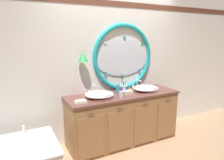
{
  "coord_description": "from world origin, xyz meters",
  "views": [
    {
      "loc": [
        -1.67,
        -2.62,
        1.79
      ],
      "look_at": [
        -0.19,
        0.25,
        1.11
      ],
      "focal_mm": 33.09,
      "sensor_mm": 36.0,
      "label": 1
    }
  ],
  "objects_px": {
    "sink_basin_left": "(99,94)",
    "toothbrush_holder_left": "(121,94)",
    "soap_dispenser": "(118,89)",
    "folded_hand_towel": "(81,102)",
    "toiletry_basket": "(128,92)",
    "sink_basin_right": "(146,88)",
    "toothbrush_holder_right": "(125,88)"
  },
  "relations": [
    {
      "from": "sink_basin_right",
      "to": "toiletry_basket",
      "type": "relative_size",
      "value": 2.93
    },
    {
      "from": "sink_basin_left",
      "to": "soap_dispenser",
      "type": "distance_m",
      "value": 0.4
    },
    {
      "from": "toothbrush_holder_left",
      "to": "toiletry_basket",
      "type": "height_order",
      "value": "toothbrush_holder_left"
    },
    {
      "from": "folded_hand_towel",
      "to": "toiletry_basket",
      "type": "height_order",
      "value": "toiletry_basket"
    },
    {
      "from": "sink_basin_left",
      "to": "soap_dispenser",
      "type": "height_order",
      "value": "soap_dispenser"
    },
    {
      "from": "sink_basin_left",
      "to": "toiletry_basket",
      "type": "height_order",
      "value": "toiletry_basket"
    },
    {
      "from": "sink_basin_right",
      "to": "toiletry_basket",
      "type": "bearing_deg",
      "value": -178.14
    },
    {
      "from": "sink_basin_right",
      "to": "folded_hand_towel",
      "type": "distance_m",
      "value": 1.24
    },
    {
      "from": "toothbrush_holder_left",
      "to": "folded_hand_towel",
      "type": "distance_m",
      "value": 0.65
    },
    {
      "from": "soap_dispenser",
      "to": "folded_hand_towel",
      "type": "bearing_deg",
      "value": -162.12
    },
    {
      "from": "sink_basin_left",
      "to": "folded_hand_towel",
      "type": "xyz_separation_m",
      "value": [
        -0.35,
        -0.14,
        -0.03
      ]
    },
    {
      "from": "toothbrush_holder_left",
      "to": "toothbrush_holder_right",
      "type": "relative_size",
      "value": 0.94
    },
    {
      "from": "folded_hand_towel",
      "to": "sink_basin_left",
      "type": "bearing_deg",
      "value": 21.51
    },
    {
      "from": "toothbrush_holder_left",
      "to": "folded_hand_towel",
      "type": "bearing_deg",
      "value": 177.18
    },
    {
      "from": "sink_basin_right",
      "to": "soap_dispenser",
      "type": "relative_size",
      "value": 2.49
    },
    {
      "from": "toothbrush_holder_right",
      "to": "folded_hand_towel",
      "type": "distance_m",
      "value": 0.95
    },
    {
      "from": "sink_basin_left",
      "to": "toiletry_basket",
      "type": "bearing_deg",
      "value": -1.33
    },
    {
      "from": "sink_basin_left",
      "to": "toiletry_basket",
      "type": "relative_size",
      "value": 3.02
    },
    {
      "from": "sink_basin_right",
      "to": "folded_hand_towel",
      "type": "relative_size",
      "value": 2.61
    },
    {
      "from": "sink_basin_right",
      "to": "toothbrush_holder_right",
      "type": "relative_size",
      "value": 1.99
    },
    {
      "from": "folded_hand_towel",
      "to": "toiletry_basket",
      "type": "relative_size",
      "value": 1.13
    },
    {
      "from": "sink_basin_right",
      "to": "soap_dispenser",
      "type": "bearing_deg",
      "value": 168.84
    },
    {
      "from": "sink_basin_left",
      "to": "toothbrush_holder_left",
      "type": "bearing_deg",
      "value": -29.88
    },
    {
      "from": "toothbrush_holder_left",
      "to": "soap_dispenser",
      "type": "xyz_separation_m",
      "value": [
        0.09,
        0.27,
        0.02
      ]
    },
    {
      "from": "toothbrush_holder_right",
      "to": "soap_dispenser",
      "type": "xyz_separation_m",
      "value": [
        -0.17,
        -0.06,
        0.02
      ]
    },
    {
      "from": "soap_dispenser",
      "to": "toiletry_basket",
      "type": "bearing_deg",
      "value": -40.3
    },
    {
      "from": "sink_basin_left",
      "to": "folded_hand_towel",
      "type": "distance_m",
      "value": 0.38
    },
    {
      "from": "soap_dispenser",
      "to": "folded_hand_towel",
      "type": "height_order",
      "value": "soap_dispenser"
    },
    {
      "from": "soap_dispenser",
      "to": "sink_basin_right",
      "type": "bearing_deg",
      "value": -11.16
    },
    {
      "from": "sink_basin_right",
      "to": "sink_basin_left",
      "type": "bearing_deg",
      "value": 180.0
    },
    {
      "from": "toiletry_basket",
      "to": "sink_basin_left",
      "type": "bearing_deg",
      "value": 178.67
    },
    {
      "from": "soap_dispenser",
      "to": "toiletry_basket",
      "type": "height_order",
      "value": "soap_dispenser"
    }
  ]
}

